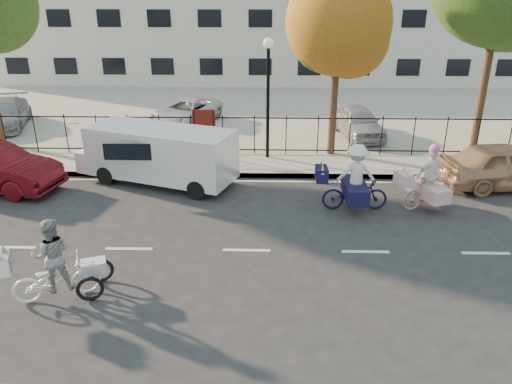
{
  "coord_description": "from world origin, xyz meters",
  "views": [
    {
      "loc": [
        0.51,
        -11.01,
        6.32
      ],
      "look_at": [
        0.21,
        1.2,
        1.1
      ],
      "focal_mm": 35.0,
      "sensor_mm": 36.0,
      "label": 1
    }
  ],
  "objects_px": {
    "lamppost": "(268,78)",
    "white_van": "(158,153)",
    "unicorn_bike": "(428,185)",
    "bull_bike": "(354,184)",
    "lot_car_b": "(186,112)",
    "gold_sedan": "(508,166)",
    "lot_car_a": "(6,114)",
    "pedestrian": "(147,146)",
    "lot_car_d": "(358,122)",
    "zebra_trike": "(55,269)"
  },
  "relations": [
    {
      "from": "white_van",
      "to": "lot_car_d",
      "type": "height_order",
      "value": "white_van"
    },
    {
      "from": "zebra_trike",
      "to": "lot_car_a",
      "type": "height_order",
      "value": "zebra_trike"
    },
    {
      "from": "zebra_trike",
      "to": "pedestrian",
      "type": "bearing_deg",
      "value": -21.79
    },
    {
      "from": "lot_car_a",
      "to": "pedestrian",
      "type": "bearing_deg",
      "value": -48.54
    },
    {
      "from": "gold_sedan",
      "to": "lot_car_a",
      "type": "distance_m",
      "value": 20.61
    },
    {
      "from": "unicorn_bike",
      "to": "bull_bike",
      "type": "relative_size",
      "value": 0.95
    },
    {
      "from": "unicorn_bike",
      "to": "lot_car_a",
      "type": "relative_size",
      "value": 0.49
    },
    {
      "from": "bull_bike",
      "to": "pedestrian",
      "type": "bearing_deg",
      "value": 64.66
    },
    {
      "from": "gold_sedan",
      "to": "lot_car_a",
      "type": "xyz_separation_m",
      "value": [
        -19.63,
        6.27,
        0.01
      ]
    },
    {
      "from": "unicorn_bike",
      "to": "bull_bike",
      "type": "xyz_separation_m",
      "value": [
        -2.2,
        -0.12,
        0.06
      ]
    },
    {
      "from": "gold_sedan",
      "to": "lot_car_b",
      "type": "relative_size",
      "value": 1.03
    },
    {
      "from": "lot_car_a",
      "to": "lot_car_d",
      "type": "bearing_deg",
      "value": -18.85
    },
    {
      "from": "bull_bike",
      "to": "lot_car_d",
      "type": "relative_size",
      "value": 0.58
    },
    {
      "from": "zebra_trike",
      "to": "white_van",
      "type": "relative_size",
      "value": 0.38
    },
    {
      "from": "bull_bike",
      "to": "lot_car_b",
      "type": "bearing_deg",
      "value": 35.22
    },
    {
      "from": "zebra_trike",
      "to": "pedestrian",
      "type": "relative_size",
      "value": 1.4
    },
    {
      "from": "pedestrian",
      "to": "zebra_trike",
      "type": "bearing_deg",
      "value": 56.95
    },
    {
      "from": "zebra_trike",
      "to": "white_van",
      "type": "distance_m",
      "value": 6.68
    },
    {
      "from": "white_van",
      "to": "lot_car_b",
      "type": "height_order",
      "value": "white_van"
    },
    {
      "from": "gold_sedan",
      "to": "lot_car_b",
      "type": "height_order",
      "value": "gold_sedan"
    },
    {
      "from": "lot_car_b",
      "to": "lot_car_d",
      "type": "relative_size",
      "value": 1.14
    },
    {
      "from": "lot_car_b",
      "to": "gold_sedan",
      "type": "bearing_deg",
      "value": -9.33
    },
    {
      "from": "lamppost",
      "to": "unicorn_bike",
      "type": "xyz_separation_m",
      "value": [
        4.76,
        -4.12,
        -2.37
      ]
    },
    {
      "from": "lamppost",
      "to": "unicorn_bike",
      "type": "distance_m",
      "value": 6.72
    },
    {
      "from": "white_van",
      "to": "lot_car_d",
      "type": "distance_m",
      "value": 9.02
    },
    {
      "from": "white_van",
      "to": "lot_car_b",
      "type": "bearing_deg",
      "value": 111.46
    },
    {
      "from": "gold_sedan",
      "to": "pedestrian",
      "type": "distance_m",
      "value": 12.12
    },
    {
      "from": "white_van",
      "to": "lot_car_a",
      "type": "distance_m",
      "value": 10.29
    },
    {
      "from": "bull_bike",
      "to": "lot_car_a",
      "type": "bearing_deg",
      "value": 59.66
    },
    {
      "from": "unicorn_bike",
      "to": "lot_car_a",
      "type": "xyz_separation_m",
      "value": [
        -16.56,
        8.02,
        0.01
      ]
    },
    {
      "from": "gold_sedan",
      "to": "pedestrian",
      "type": "bearing_deg",
      "value": 77.76
    },
    {
      "from": "zebra_trike",
      "to": "gold_sedan",
      "type": "xyz_separation_m",
      "value": [
        12.28,
        6.54,
        0.02
      ]
    },
    {
      "from": "lamppost",
      "to": "white_van",
      "type": "distance_m",
      "value": 4.74
    },
    {
      "from": "lamppost",
      "to": "unicorn_bike",
      "type": "height_order",
      "value": "lamppost"
    },
    {
      "from": "unicorn_bike",
      "to": "pedestrian",
      "type": "bearing_deg",
      "value": 50.65
    },
    {
      "from": "white_van",
      "to": "lot_car_b",
      "type": "distance_m",
      "value": 6.76
    },
    {
      "from": "lamppost",
      "to": "bull_bike",
      "type": "bearing_deg",
      "value": -58.87
    },
    {
      "from": "pedestrian",
      "to": "lot_car_a",
      "type": "bearing_deg",
      "value": -65.07
    },
    {
      "from": "zebra_trike",
      "to": "lot_car_a",
      "type": "bearing_deg",
      "value": 9.68
    },
    {
      "from": "lamppost",
      "to": "white_van",
      "type": "xyz_separation_m",
      "value": [
        -3.59,
        -2.3,
        -2.07
      ]
    },
    {
      "from": "zebra_trike",
      "to": "gold_sedan",
      "type": "distance_m",
      "value": 13.91
    },
    {
      "from": "pedestrian",
      "to": "lot_car_b",
      "type": "distance_m",
      "value": 5.61
    },
    {
      "from": "zebra_trike",
      "to": "white_van",
      "type": "xyz_separation_m",
      "value": [
        0.85,
        6.62,
        0.32
      ]
    },
    {
      "from": "lot_car_a",
      "to": "lot_car_b",
      "type": "relative_size",
      "value": 0.98
    },
    {
      "from": "gold_sedan",
      "to": "bull_bike",
      "type": "bearing_deg",
      "value": 103.07
    },
    {
      "from": "gold_sedan",
      "to": "pedestrian",
      "type": "relative_size",
      "value": 2.82
    },
    {
      "from": "white_van",
      "to": "lot_car_b",
      "type": "relative_size",
      "value": 1.36
    },
    {
      "from": "unicorn_bike",
      "to": "gold_sedan",
      "type": "height_order",
      "value": "unicorn_bike"
    },
    {
      "from": "unicorn_bike",
      "to": "lot_car_b",
      "type": "xyz_separation_m",
      "value": [
        -8.52,
        8.57,
        -0.0
      ]
    },
    {
      "from": "white_van",
      "to": "bull_bike",
      "type": "bearing_deg",
      "value": 2.59
    }
  ]
}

